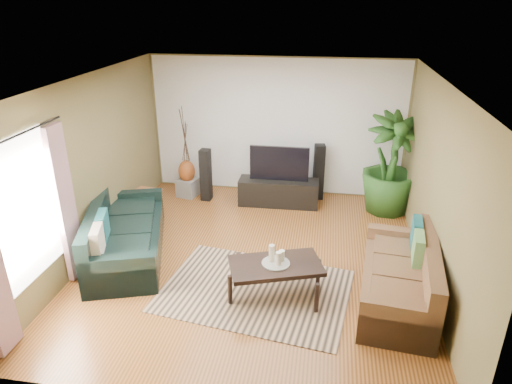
% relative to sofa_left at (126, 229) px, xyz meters
% --- Properties ---
extents(floor, '(5.50, 5.50, 0.00)m').
position_rel_sofa_left_xyz_m(floor, '(1.97, 0.12, -0.42)').
color(floor, '#955526').
rests_on(floor, ground).
extents(ceiling, '(5.50, 5.50, 0.00)m').
position_rel_sofa_left_xyz_m(ceiling, '(1.97, 0.12, 2.28)').
color(ceiling, white).
rests_on(ceiling, ground).
extents(wall_back, '(5.00, 0.00, 5.00)m').
position_rel_sofa_left_xyz_m(wall_back, '(1.97, 2.87, 0.93)').
color(wall_back, brown).
rests_on(wall_back, ground).
extents(wall_front, '(5.00, 0.00, 5.00)m').
position_rel_sofa_left_xyz_m(wall_front, '(1.97, -2.63, 0.93)').
color(wall_front, brown).
rests_on(wall_front, ground).
extents(wall_left, '(0.00, 5.50, 5.50)m').
position_rel_sofa_left_xyz_m(wall_left, '(-0.53, 0.12, 0.92)').
color(wall_left, brown).
rests_on(wall_left, ground).
extents(wall_right, '(0.00, 5.50, 5.50)m').
position_rel_sofa_left_xyz_m(wall_right, '(4.47, 0.12, 0.92)').
color(wall_right, brown).
rests_on(wall_right, ground).
extents(backwall_panel, '(4.90, 0.00, 4.90)m').
position_rel_sofa_left_xyz_m(backwall_panel, '(1.97, 2.86, 0.93)').
color(backwall_panel, white).
rests_on(backwall_panel, ground).
extents(window_pane, '(0.00, 1.80, 1.80)m').
position_rel_sofa_left_xyz_m(window_pane, '(-0.51, -1.48, 0.97)').
color(window_pane, white).
rests_on(window_pane, ground).
extents(curtain_far, '(0.08, 0.35, 2.20)m').
position_rel_sofa_left_xyz_m(curtain_far, '(-0.46, -0.73, 0.72)').
color(curtain_far, gray).
rests_on(curtain_far, ground).
extents(curtain_rod, '(0.03, 1.90, 0.03)m').
position_rel_sofa_left_xyz_m(curtain_rod, '(-0.46, -1.48, 1.87)').
color(curtain_rod, black).
rests_on(curtain_rod, ground).
extents(sofa_left, '(1.67, 2.54, 0.85)m').
position_rel_sofa_left_xyz_m(sofa_left, '(0.00, 0.00, 0.00)').
color(sofa_left, black).
rests_on(sofa_left, floor).
extents(sofa_right, '(1.11, 2.08, 0.85)m').
position_rel_sofa_left_xyz_m(sofa_right, '(3.99, -0.56, 0.00)').
color(sofa_right, brown).
rests_on(sofa_right, floor).
extents(area_rug, '(2.74, 2.13, 0.01)m').
position_rel_sofa_left_xyz_m(area_rug, '(2.12, -0.66, -0.42)').
color(area_rug, tan).
rests_on(area_rug, floor).
extents(coffee_table, '(1.35, 1.01, 0.49)m').
position_rel_sofa_left_xyz_m(coffee_table, '(2.40, -0.70, -0.18)').
color(coffee_table, black).
rests_on(coffee_table, floor).
extents(candle_tray, '(0.37, 0.37, 0.02)m').
position_rel_sofa_left_xyz_m(candle_tray, '(2.40, -0.70, 0.07)').
color(candle_tray, gray).
rests_on(candle_tray, coffee_table).
extents(candle_tall, '(0.08, 0.08, 0.24)m').
position_rel_sofa_left_xyz_m(candle_tall, '(2.34, -0.67, 0.20)').
color(candle_tall, beige).
rests_on(candle_tall, candle_tray).
extents(candle_mid, '(0.08, 0.08, 0.19)m').
position_rel_sofa_left_xyz_m(candle_mid, '(2.44, -0.74, 0.18)').
color(candle_mid, beige).
rests_on(candle_mid, candle_tray).
extents(candle_short, '(0.08, 0.08, 0.15)m').
position_rel_sofa_left_xyz_m(candle_short, '(2.47, -0.64, 0.16)').
color(candle_short, beige).
rests_on(candle_short, candle_tray).
extents(tv_stand, '(1.53, 0.49, 0.51)m').
position_rel_sofa_left_xyz_m(tv_stand, '(2.11, 2.19, -0.17)').
color(tv_stand, black).
rests_on(tv_stand, floor).
extents(television, '(1.11, 0.06, 0.66)m').
position_rel_sofa_left_xyz_m(television, '(2.11, 2.21, 0.41)').
color(television, black).
rests_on(television, tv_stand).
extents(speaker_left, '(0.21, 0.22, 1.03)m').
position_rel_sofa_left_xyz_m(speaker_left, '(0.68, 2.20, 0.09)').
color(speaker_left, black).
rests_on(speaker_left, floor).
extents(speaker_right, '(0.23, 0.25, 1.10)m').
position_rel_sofa_left_xyz_m(speaker_right, '(2.84, 2.62, 0.13)').
color(speaker_right, black).
rests_on(speaker_right, floor).
extents(potted_plant, '(1.36, 1.36, 1.85)m').
position_rel_sofa_left_xyz_m(potted_plant, '(4.13, 2.24, 0.50)').
color(potted_plant, '#1F4818').
rests_on(potted_plant, floor).
extents(plant_pot, '(0.34, 0.34, 0.27)m').
position_rel_sofa_left_xyz_m(plant_pot, '(4.13, 2.24, -0.29)').
color(plant_pot, black).
rests_on(plant_pot, floor).
extents(pedestal, '(0.44, 0.44, 0.36)m').
position_rel_sofa_left_xyz_m(pedestal, '(0.26, 2.32, -0.25)').
color(pedestal, gray).
rests_on(pedestal, floor).
extents(vase, '(0.33, 0.33, 0.46)m').
position_rel_sofa_left_xyz_m(vase, '(0.26, 2.32, 0.10)').
color(vase, brown).
rests_on(vase, pedestal).
extents(side_table, '(0.54, 0.54, 0.49)m').
position_rel_sofa_left_xyz_m(side_table, '(-0.20, 1.28, -0.18)').
color(side_table, brown).
rests_on(side_table, floor).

